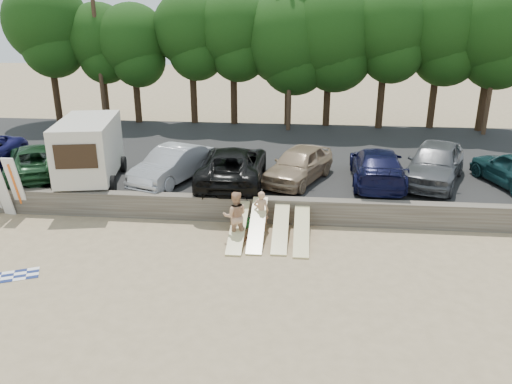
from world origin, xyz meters
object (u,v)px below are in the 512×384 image
Objects in this scene: box_trailer at (89,148)px; car_1 at (37,160)px; car_6 at (435,163)px; cooler at (248,223)px; car_4 at (299,164)px; beachgoer_b at (235,216)px; car_2 at (172,165)px; car_5 at (377,166)px; beachgoer_a at (261,211)px; car_3 at (233,165)px.

box_trailer is 0.88× the size of car_1.
car_6 is 13.91× the size of cooler.
car_4 is 2.45× the size of beachgoer_b.
car_2 is at bearing -3.27° from box_trailer.
car_5 reaches higher than beachgoer_a.
beachgoer_b is at bearing 43.05° from car_5.
car_4 is at bearing -170.93° from car_3.
cooler is (10.05, -3.18, -1.29)m from car_1.
beachgoer_a is 4.15× the size of cooler.
car_5 is at bearing -6.12° from box_trailer.
box_trailer reaches higher than car_1.
car_2 is 0.86× the size of car_5.
box_trailer is 12.63m from car_5.
beachgoer_b is at bearing 131.17° from car_1.
car_6 is 9.70m from beachgoer_b.
car_2 is 0.79× the size of car_3.
box_trailer is 2.96m from car_1.
car_5 is 2.90× the size of beachgoer_b.
car_5 is at bearing 24.12° from car_2.
car_6 is 3.35× the size of beachgoer_a.
car_1 is 10.62m from cooler.
cooler is at bearing 106.59° from car_3.
car_5 is 2.57m from car_6.
car_6 is at bearing -175.14° from car_3.
beachgoer_a is (-4.75, -3.92, -0.70)m from car_5.
car_1 is at bearing -33.68° from beachgoer_b.
beachgoer_b is (-0.86, -0.92, 0.14)m from beachgoer_a.
box_trailer is at bearing -17.60° from beachgoer_a.
car_1 is 0.92× the size of car_3.
car_3 reaches higher than car_2.
car_3 is 3.14× the size of beachgoer_b.
beachgoer_b is (-5.61, -4.84, -0.55)m from car_5.
car_5 is at bearing 157.09° from car_1.
box_trailer is 15.18m from car_6.
car_1 is (-2.78, 0.58, -0.82)m from box_trailer.
beachgoer_b is at bearing -122.04° from cooler.
car_6 is at bearing 25.17° from car_2.
car_1 is 6.33m from car_2.
car_2 is 0.88× the size of car_6.
car_6 is (5.96, 0.43, 0.12)m from car_4.
box_trailer is 6.33m from car_3.
beachgoer_b is (9.73, -4.34, -0.52)m from car_1.
car_2 is 1.02× the size of car_4.
car_6 is 2.84× the size of beachgoer_b.
box_trailer is 8.00m from cooler.
car_3 reaches higher than car_1.
car_5 is (3.42, 0.05, 0.01)m from car_4.
box_trailer is at bearing 7.16° from car_5.
car_2 is at bearing -153.46° from car_6.
car_5 reaches higher than car_1.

